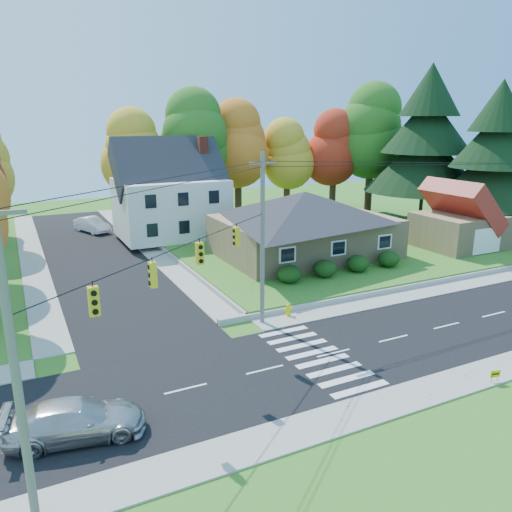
{
  "coord_description": "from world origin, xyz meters",
  "views": [
    {
      "loc": [
        -14.04,
        -19.33,
        11.71
      ],
      "look_at": [
        -0.52,
        8.0,
        3.33
      ],
      "focal_mm": 35.0,
      "sensor_mm": 36.0,
      "label": 1
    }
  ],
  "objects_px": {
    "white_car": "(92,225)",
    "ranch_house": "(304,223)",
    "silver_sedan": "(76,420)",
    "fire_hydrant": "(288,310)"
  },
  "relations": [
    {
      "from": "ranch_house",
      "to": "silver_sedan",
      "type": "bearing_deg",
      "value": -139.88
    },
    {
      "from": "silver_sedan",
      "to": "white_car",
      "type": "relative_size",
      "value": 1.07
    },
    {
      "from": "fire_hydrant",
      "to": "white_car",
      "type": "bearing_deg",
      "value": 103.14
    },
    {
      "from": "white_car",
      "to": "ranch_house",
      "type": "bearing_deg",
      "value": -75.26
    },
    {
      "from": "white_car",
      "to": "silver_sedan",
      "type": "bearing_deg",
      "value": -121.91
    },
    {
      "from": "ranch_house",
      "to": "white_car",
      "type": "xyz_separation_m",
      "value": [
        -14.6,
        19.33,
        -2.45
      ]
    },
    {
      "from": "ranch_house",
      "to": "silver_sedan",
      "type": "xyz_separation_m",
      "value": [
        -20.83,
        -17.55,
        -2.5
      ]
    },
    {
      "from": "ranch_house",
      "to": "fire_hydrant",
      "type": "height_order",
      "value": "ranch_house"
    },
    {
      "from": "silver_sedan",
      "to": "fire_hydrant",
      "type": "xyz_separation_m",
      "value": [
        13.22,
        6.95,
        -0.37
      ]
    },
    {
      "from": "silver_sedan",
      "to": "fire_hydrant",
      "type": "height_order",
      "value": "silver_sedan"
    }
  ]
}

